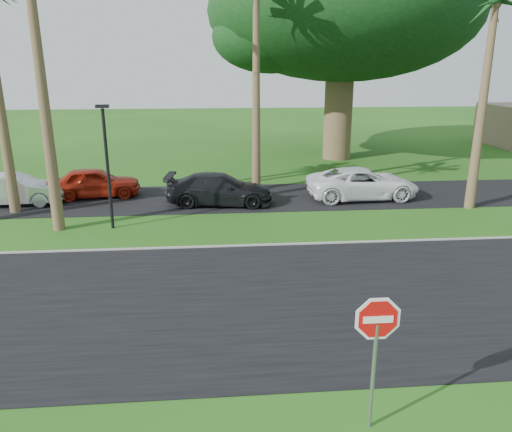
{
  "coord_description": "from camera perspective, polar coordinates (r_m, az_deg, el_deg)",
  "views": [
    {
      "loc": [
        -2.1,
        -10.04,
        6.09
      ],
      "look_at": [
        -0.9,
        3.77,
        1.8
      ],
      "focal_mm": 35.0,
      "sensor_mm": 36.0,
      "label": 1
    }
  ],
  "objects": [
    {
      "name": "car_dark",
      "position": [
        22.17,
        -4.17,
        3.04
      ],
      "size": [
        4.89,
        2.39,
        1.37
      ],
      "primitive_type": "imported",
      "rotation": [
        0.0,
        0.0,
        1.47
      ],
      "color": "black",
      "rests_on": "ground"
    },
    {
      "name": "curb",
      "position": [
        17.32,
        2.31,
        -3.29
      ],
      "size": [
        120.0,
        0.12,
        0.06
      ],
      "primitive_type": "cube",
      "color": "gray",
      "rests_on": "ground"
    },
    {
      "name": "parking_strip",
      "position": [
        23.44,
        0.34,
        2.17
      ],
      "size": [
        120.0,
        5.0,
        0.02
      ],
      "primitive_type": "cube",
      "color": "black",
      "rests_on": "ground"
    },
    {
      "name": "car_minivan",
      "position": [
        23.61,
        12.1,
        3.64
      ],
      "size": [
        5.19,
        2.56,
        1.42
      ],
      "primitive_type": "imported",
      "rotation": [
        0.0,
        0.0,
        1.61
      ],
      "color": "white",
      "rests_on": "ground"
    },
    {
      "name": "stop_sign_near",
      "position": [
        8.66,
        13.58,
        -13.24
      ],
      "size": [
        1.05,
        0.07,
        2.62
      ],
      "color": "gray",
      "rests_on": "ground"
    },
    {
      "name": "road",
      "position": [
        13.65,
        4.46,
        -9.3
      ],
      "size": [
        120.0,
        8.0,
        0.02
      ],
      "primitive_type": "cube",
      "color": "black",
      "rests_on": "ground"
    },
    {
      "name": "canopy_tree",
      "position": [
        33.17,
        9.91,
        21.91
      ],
      "size": [
        16.5,
        16.5,
        13.12
      ],
      "color": "brown",
      "rests_on": "ground"
    },
    {
      "name": "palm_right_near",
      "position": [
        23.01,
        25.7,
        20.87
      ],
      "size": [
        5.0,
        5.0,
        9.5
      ],
      "color": "brown",
      "rests_on": "ground"
    },
    {
      "name": "streetlight_right",
      "position": [
        19.26,
        -16.67,
        6.2
      ],
      "size": [
        0.45,
        0.25,
        4.64
      ],
      "color": "black",
      "rests_on": "ground"
    },
    {
      "name": "car_red",
      "position": [
        24.47,
        -17.93,
        3.63
      ],
      "size": [
        4.29,
        2.19,
        1.4
      ],
      "primitive_type": "imported",
      "rotation": [
        0.0,
        0.0,
        1.71
      ],
      "color": "#9A1C0C",
      "rests_on": "ground"
    },
    {
      "name": "ground",
      "position": [
        11.93,
        6.04,
        -13.6
      ],
      "size": [
        120.0,
        120.0,
        0.0
      ],
      "primitive_type": "plane",
      "color": "#214C13",
      "rests_on": "ground"
    },
    {
      "name": "car_silver",
      "position": [
        24.46,
        -25.83,
        2.69
      ],
      "size": [
        4.18,
        1.58,
        1.36
      ],
      "primitive_type": "imported",
      "rotation": [
        0.0,
        0.0,
        1.61
      ],
      "color": "silver",
      "rests_on": "ground"
    }
  ]
}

